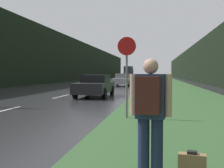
{
  "coord_description": "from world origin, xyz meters",
  "views": [
    {
      "loc": [
        5.96,
        -2.07,
        1.49
      ],
      "look_at": [
        3.46,
        13.84,
        0.86
      ],
      "focal_mm": 45.0,
      "sensor_mm": 36.0,
      "label": 1
    }
  ],
  "objects_px": {
    "suitcase": "(192,165)",
    "car_passing_far": "(123,80)",
    "car_passing_near": "(95,86)",
    "delivery_truck": "(129,72)",
    "stop_sign": "(127,70)",
    "hitchhiker_with_backpack": "(150,111)"
  },
  "relations": [
    {
      "from": "car_passing_near",
      "to": "delivery_truck",
      "type": "bearing_deg",
      "value": -86.28
    },
    {
      "from": "stop_sign",
      "to": "delivery_truck",
      "type": "xyz_separation_m",
      "value": [
        -7.19,
        75.12,
        0.22
      ]
    },
    {
      "from": "suitcase",
      "to": "car_passing_far",
      "type": "bearing_deg",
      "value": 107.19
    },
    {
      "from": "car_passing_near",
      "to": "suitcase",
      "type": "bearing_deg",
      "value": 108.09
    },
    {
      "from": "stop_sign",
      "to": "car_passing_far",
      "type": "xyz_separation_m",
      "value": [
        -2.83,
        22.81,
        -0.87
      ]
    },
    {
      "from": "suitcase",
      "to": "car_passing_near",
      "type": "relative_size",
      "value": 0.09
    },
    {
      "from": "stop_sign",
      "to": "suitcase",
      "type": "bearing_deg",
      "value": -73.93
    },
    {
      "from": "suitcase",
      "to": "car_passing_far",
      "type": "height_order",
      "value": "car_passing_far"
    },
    {
      "from": "suitcase",
      "to": "delivery_truck",
      "type": "xyz_separation_m",
      "value": [
        -8.65,
        80.2,
        1.64
      ]
    },
    {
      "from": "stop_sign",
      "to": "car_passing_near",
      "type": "xyz_separation_m",
      "value": [
        -2.83,
        8.07,
        -0.89
      ]
    },
    {
      "from": "suitcase",
      "to": "delivery_truck",
      "type": "relative_size",
      "value": 0.05
    },
    {
      "from": "delivery_truck",
      "to": "hitchhiker_with_backpack",
      "type": "bearing_deg",
      "value": -84.27
    },
    {
      "from": "hitchhiker_with_backpack",
      "to": "car_passing_far",
      "type": "height_order",
      "value": "hitchhiker_with_backpack"
    },
    {
      "from": "car_passing_near",
      "to": "delivery_truck",
      "type": "relative_size",
      "value": 0.59
    },
    {
      "from": "car_passing_far",
      "to": "delivery_truck",
      "type": "xyz_separation_m",
      "value": [
        -4.36,
        52.31,
        1.09
      ]
    },
    {
      "from": "car_passing_near",
      "to": "car_passing_far",
      "type": "xyz_separation_m",
      "value": [
        0.0,
        14.74,
        0.02
      ]
    },
    {
      "from": "suitcase",
      "to": "car_passing_far",
      "type": "distance_m",
      "value": 28.22
    },
    {
      "from": "stop_sign",
      "to": "car_passing_near",
      "type": "height_order",
      "value": "stop_sign"
    },
    {
      "from": "stop_sign",
      "to": "delivery_truck",
      "type": "bearing_deg",
      "value": 95.47
    },
    {
      "from": "stop_sign",
      "to": "suitcase",
      "type": "xyz_separation_m",
      "value": [
        1.46,
        -5.07,
        -1.41
      ]
    },
    {
      "from": "stop_sign",
      "to": "delivery_truck",
      "type": "distance_m",
      "value": 75.47
    },
    {
      "from": "car_passing_far",
      "to": "delivery_truck",
      "type": "bearing_deg",
      "value": -85.24
    }
  ]
}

